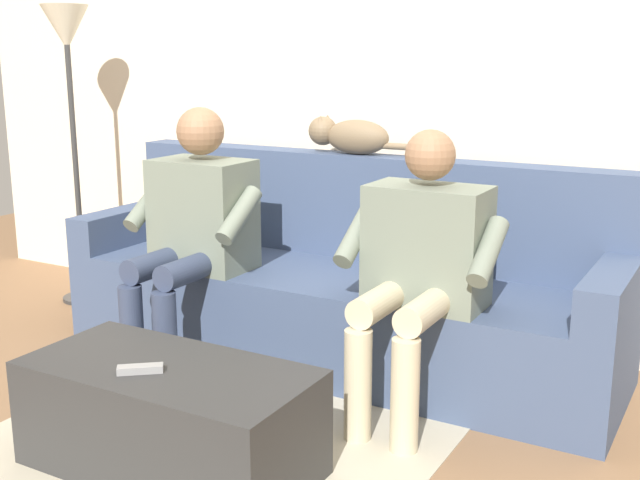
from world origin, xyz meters
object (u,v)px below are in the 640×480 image
at_px(person_left_seated, 420,259).
at_px(person_right_seated, 195,222).
at_px(coffee_table, 170,418).
at_px(cat_on_backrest, 349,135).
at_px(couch, 340,290).
at_px(remote_gray, 140,369).
at_px(floor_lamp, 68,60).

height_order(person_left_seated, person_right_seated, person_right_seated).
distance_m(coffee_table, person_left_seated, 1.06).
distance_m(person_left_seated, cat_on_backrest, 0.94).
height_order(couch, remote_gray, couch).
bearing_deg(coffee_table, floor_lamp, -36.47).
relative_size(person_left_seated, cat_on_backrest, 1.94).
relative_size(cat_on_backrest, remote_gray, 3.90).
height_order(couch, floor_lamp, floor_lamp).
distance_m(person_right_seated, floor_lamp, 1.35).
relative_size(couch, coffee_table, 2.59).
bearing_deg(couch, cat_on_backrest, -70.17).
xyz_separation_m(person_right_seated, cat_on_backrest, (-0.45, -0.59, 0.35)).
height_order(couch, coffee_table, couch).
distance_m(cat_on_backrest, remote_gray, 1.62).
xyz_separation_m(person_left_seated, remote_gray, (0.57, 0.90, -0.23)).
bearing_deg(cat_on_backrest, remote_gray, 91.72).
bearing_deg(couch, coffee_table, 90.00).
height_order(cat_on_backrest, remote_gray, cat_on_backrest).
relative_size(person_left_seated, floor_lamp, 0.68).
relative_size(person_left_seated, person_right_seated, 0.96).
distance_m(person_left_seated, person_right_seated, 1.07).
relative_size(coffee_table, person_left_seated, 0.89).
relative_size(cat_on_backrest, floor_lamp, 0.35).
bearing_deg(floor_lamp, couch, 179.26).
height_order(couch, person_left_seated, person_left_seated).
height_order(cat_on_backrest, floor_lamp, floor_lamp).
height_order(person_right_seated, remote_gray, person_right_seated).
xyz_separation_m(couch, coffee_table, (0.00, 1.19, -0.12)).
bearing_deg(person_right_seated, cat_on_backrest, -127.23).
bearing_deg(cat_on_backrest, person_right_seated, 52.77).
distance_m(couch, floor_lamp, 1.92).
relative_size(couch, remote_gray, 17.48).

